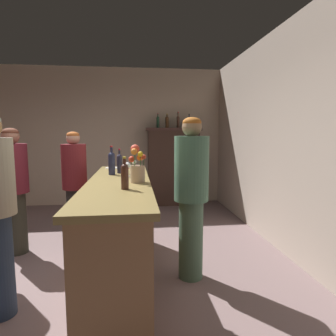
{
  "coord_description": "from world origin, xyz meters",
  "views": [
    {
      "loc": [
        0.83,
        -2.99,
        1.54
      ],
      "look_at": [
        1.21,
        0.24,
        1.15
      ],
      "focal_mm": 30.67,
      "sensor_mm": 36.0,
      "label": 1
    }
  ],
  "objects_px": {
    "display_cabinet": "(173,165)",
    "cheese_plate": "(113,168)",
    "bartender": "(191,191)",
    "display_bottle_center": "(178,121)",
    "wine_glass_front": "(134,162)",
    "display_bottle_midright": "(189,122)",
    "wine_bottle_syrah": "(120,163)",
    "wine_glass_mid": "(127,166)",
    "display_bottle_midleft": "(167,122)",
    "wine_bottle_riesling": "(125,175)",
    "patron_redhead": "(75,184)",
    "flower_arrangement": "(137,167)",
    "bar_counter": "(120,231)",
    "patron_near_entrance": "(14,186)",
    "wine_bottle_pinot": "(112,162)",
    "display_bottle_left": "(158,122)"
  },
  "relations": [
    {
      "from": "cheese_plate",
      "to": "display_bottle_left",
      "type": "height_order",
      "value": "display_bottle_left"
    },
    {
      "from": "cheese_plate",
      "to": "flower_arrangement",
      "type": "bearing_deg",
      "value": -74.71
    },
    {
      "from": "bar_counter",
      "to": "wine_glass_mid",
      "type": "height_order",
      "value": "wine_glass_mid"
    },
    {
      "from": "wine_bottle_pinot",
      "to": "wine_bottle_riesling",
      "type": "xyz_separation_m",
      "value": [
        0.17,
        -0.89,
        -0.02
      ]
    },
    {
      "from": "display_cabinet",
      "to": "cheese_plate",
      "type": "xyz_separation_m",
      "value": [
        -1.12,
        -2.2,
        0.21
      ]
    },
    {
      "from": "patron_near_entrance",
      "to": "wine_bottle_riesling",
      "type": "bearing_deg",
      "value": 5.32
    },
    {
      "from": "display_cabinet",
      "to": "display_bottle_midleft",
      "type": "height_order",
      "value": "display_bottle_midleft"
    },
    {
      "from": "patron_near_entrance",
      "to": "patron_redhead",
      "type": "distance_m",
      "value": 0.74
    },
    {
      "from": "wine_bottle_syrah",
      "to": "cheese_plate",
      "type": "distance_m",
      "value": 0.51
    },
    {
      "from": "wine_bottle_riesling",
      "to": "cheese_plate",
      "type": "relative_size",
      "value": 1.39
    },
    {
      "from": "bar_counter",
      "to": "bartender",
      "type": "relative_size",
      "value": 1.47
    },
    {
      "from": "bar_counter",
      "to": "cheese_plate",
      "type": "height_order",
      "value": "cheese_plate"
    },
    {
      "from": "wine_bottle_riesling",
      "to": "display_bottle_center",
      "type": "distance_m",
      "value": 3.87
    },
    {
      "from": "flower_arrangement",
      "to": "patron_near_entrance",
      "type": "relative_size",
      "value": 0.22
    },
    {
      "from": "bar_counter",
      "to": "flower_arrangement",
      "type": "relative_size",
      "value": 6.95
    },
    {
      "from": "bar_counter",
      "to": "patron_near_entrance",
      "type": "xyz_separation_m",
      "value": [
        -1.37,
        0.89,
        0.34
      ]
    },
    {
      "from": "display_bottle_midright",
      "to": "patron_near_entrance",
      "type": "distance_m",
      "value": 3.67
    },
    {
      "from": "display_bottle_midright",
      "to": "patron_redhead",
      "type": "xyz_separation_m",
      "value": [
        -1.97,
        -2.18,
        -0.93
      ]
    },
    {
      "from": "wine_bottle_syrah",
      "to": "patron_redhead",
      "type": "height_order",
      "value": "patron_redhead"
    },
    {
      "from": "bar_counter",
      "to": "cheese_plate",
      "type": "xyz_separation_m",
      "value": [
        -0.13,
        1.0,
        0.54
      ]
    },
    {
      "from": "display_bottle_left",
      "to": "display_bottle_midleft",
      "type": "bearing_deg",
      "value": 0.0
    },
    {
      "from": "flower_arrangement",
      "to": "display_bottle_midright",
      "type": "relative_size",
      "value": 1.23
    },
    {
      "from": "bartender",
      "to": "display_bottle_center",
      "type": "bearing_deg",
      "value": -95.14
    },
    {
      "from": "wine_glass_mid",
      "to": "display_bottle_center",
      "type": "distance_m",
      "value": 3.17
    },
    {
      "from": "bar_counter",
      "to": "wine_bottle_syrah",
      "type": "height_order",
      "value": "wine_bottle_syrah"
    },
    {
      "from": "wine_bottle_riesling",
      "to": "display_bottle_midright",
      "type": "relative_size",
      "value": 0.94
    },
    {
      "from": "flower_arrangement",
      "to": "display_bottle_midleft",
      "type": "bearing_deg",
      "value": 78.7
    },
    {
      "from": "wine_bottle_syrah",
      "to": "patron_redhead",
      "type": "xyz_separation_m",
      "value": [
        -0.63,
        0.5,
        -0.34
      ]
    },
    {
      "from": "display_bottle_midright",
      "to": "patron_redhead",
      "type": "distance_m",
      "value": 3.08
    },
    {
      "from": "display_bottle_midright",
      "to": "display_bottle_center",
      "type": "bearing_deg",
      "value": 180.0
    },
    {
      "from": "display_bottle_midleft",
      "to": "bartender",
      "type": "relative_size",
      "value": 0.17
    },
    {
      "from": "wine_glass_front",
      "to": "patron_near_entrance",
      "type": "xyz_separation_m",
      "value": [
        -1.52,
        -0.04,
        -0.28
      ]
    },
    {
      "from": "wine_bottle_syrah",
      "to": "wine_glass_mid",
      "type": "bearing_deg",
      "value": -70.19
    },
    {
      "from": "bartender",
      "to": "display_bottle_midright",
      "type": "bearing_deg",
      "value": -99.28
    },
    {
      "from": "display_bottle_midleft",
      "to": "display_cabinet",
      "type": "bearing_deg",
      "value": 0.0
    },
    {
      "from": "wine_bottle_syrah",
      "to": "patron_near_entrance",
      "type": "relative_size",
      "value": 0.18
    },
    {
      "from": "wine_glass_front",
      "to": "display_bottle_midright",
      "type": "height_order",
      "value": "display_bottle_midright"
    },
    {
      "from": "display_bottle_center",
      "to": "wine_bottle_riesling",
      "type": "bearing_deg",
      "value": -105.38
    },
    {
      "from": "display_cabinet",
      "to": "display_bottle_midleft",
      "type": "xyz_separation_m",
      "value": [
        -0.14,
        0.0,
        0.93
      ]
    },
    {
      "from": "wine_bottle_syrah",
      "to": "wine_bottle_riesling",
      "type": "distance_m",
      "value": 1.01
    },
    {
      "from": "wine_glass_front",
      "to": "bartender",
      "type": "height_order",
      "value": "bartender"
    },
    {
      "from": "display_bottle_center",
      "to": "wine_glass_front",
      "type": "bearing_deg",
      "value": -112.44
    },
    {
      "from": "display_cabinet",
      "to": "patron_redhead",
      "type": "bearing_deg",
      "value": -126.76
    },
    {
      "from": "wine_bottle_syrah",
      "to": "display_bottle_center",
      "type": "height_order",
      "value": "display_bottle_center"
    },
    {
      "from": "display_bottle_midleft",
      "to": "display_bottle_center",
      "type": "height_order",
      "value": "display_bottle_center"
    },
    {
      "from": "cheese_plate",
      "to": "display_bottle_center",
      "type": "bearing_deg",
      "value": 60.94
    },
    {
      "from": "bar_counter",
      "to": "patron_redhead",
      "type": "xyz_separation_m",
      "value": [
        -0.64,
        1.02,
        0.32
      ]
    },
    {
      "from": "wine_bottle_syrah",
      "to": "display_bottle_midright",
      "type": "height_order",
      "value": "display_bottle_midright"
    },
    {
      "from": "bar_counter",
      "to": "display_bottle_midright",
      "type": "bearing_deg",
      "value": 67.52
    },
    {
      "from": "display_bottle_center",
      "to": "display_cabinet",
      "type": "bearing_deg",
      "value": -180.0
    }
  ]
}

